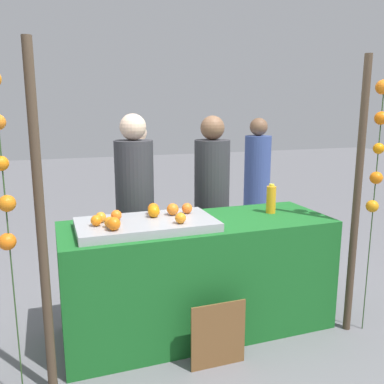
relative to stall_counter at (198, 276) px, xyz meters
The scene contains 23 objects.
ground_plane 0.44m from the stall_counter, ahead, with size 24.00×24.00×0.00m, color slate.
stall_counter is the anchor object (origin of this frame).
orange_tray 0.63m from the stall_counter, behind, with size 0.98×0.52×0.06m, color #9EA0A5.
orange_0 0.61m from the stall_counter, 135.79° to the right, with size 0.08×0.08×0.08m, color orange.
orange_1 0.64m from the stall_counter, 162.11° to the left, with size 0.09×0.09×0.09m, color orange.
orange_2 0.90m from the stall_counter, behind, with size 0.07×0.07×0.07m, color orange.
orange_3 0.94m from the stall_counter, behind, with size 0.08×0.08×0.08m, color orange.
orange_4 0.55m from the stall_counter, 149.73° to the left, with size 0.08×0.08×0.08m, color orange.
orange_5 0.64m from the stall_counter, behind, with size 0.09×0.09×0.09m, color orange.
orange_6 0.82m from the stall_counter, behind, with size 0.08×0.08×0.08m, color orange.
orange_7 0.58m from the stall_counter, behind, with size 0.09×0.09×0.09m, color orange.
orange_8 0.88m from the stall_counter, 168.76° to the right, with size 0.07×0.07×0.07m, color orange.
orange_9 0.89m from the stall_counter, 162.13° to the right, with size 0.09×0.09×0.09m, color orange.
juice_bottle 0.86m from the stall_counter, ahead, with size 0.08×0.08×0.24m.
chalkboard_sign 0.55m from the stall_counter, 95.28° to the right, with size 0.39×0.03×0.47m.
vendor_left 0.84m from the stall_counter, 117.10° to the left, with size 0.34×0.34×1.68m.
vendor_right 0.89m from the stall_counter, 60.95° to the left, with size 0.33×0.33×1.66m.
crowd_person_0 1.87m from the stall_counter, 91.84° to the left, with size 0.31×0.31×1.55m.
crowd_person_1 2.19m from the stall_counter, 50.12° to the left, with size 0.32×0.32×1.61m.
canopy_post_left 1.33m from the stall_counter, 159.94° to the right, with size 0.06×0.06×2.10m, color #473828.
canopy_post_right 1.33m from the stall_counter, 20.06° to the right, with size 0.06×0.06×2.10m, color #473828.
garland_strand_left 1.66m from the stall_counter, 160.84° to the right, with size 0.11×0.10×1.97m.
garland_strand_right 1.66m from the stall_counter, 20.13° to the right, with size 0.10×0.11×1.97m.
Camera 1 is at (-1.05, -2.82, 1.73)m, focal length 38.54 mm.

